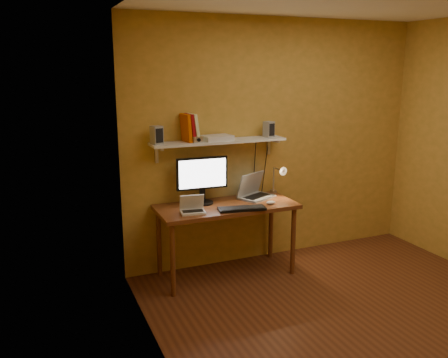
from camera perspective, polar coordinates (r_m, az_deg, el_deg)
name	(u,v)px	position (r m, az deg, el deg)	size (l,w,h in m)	color
room	(374,170)	(3.90, 17.61, 0.98)	(3.44, 3.24, 2.64)	#5F2F18
desk	(226,213)	(4.76, 0.30, -4.12)	(1.40, 0.60, 0.75)	brown
wall_shelf	(219,142)	(4.77, -0.61, 4.51)	(1.40, 0.25, 0.21)	silver
monitor	(202,178)	(4.72, -2.64, 0.15)	(0.52, 0.23, 0.47)	black
laptop	(254,191)	(5.00, 3.61, -1.44)	(0.43, 0.39, 0.26)	gray
netbook	(192,207)	(4.49, -3.83, -3.44)	(0.25, 0.20, 0.17)	silver
keyboard	(242,209)	(4.57, 2.17, -3.59)	(0.46, 0.15, 0.02)	black
mouse	(271,202)	(4.77, 5.66, -2.83)	(0.10, 0.06, 0.03)	silver
desk_lamp	(279,176)	(5.07, 6.62, 0.35)	(0.09, 0.23, 0.38)	silver
speaker_left	(157,135)	(4.56, -8.10, 5.26)	(0.10, 0.10, 0.17)	gray
speaker_right	(269,129)	(5.00, 5.41, 5.98)	(0.09, 0.09, 0.16)	gray
books	(190,128)	(4.67, -4.15, 6.16)	(0.16, 0.19, 0.27)	#C34B01
shelf_camera	(198,140)	(4.61, -3.14, 4.74)	(0.10, 0.05, 0.06)	silver
router	(217,138)	(4.76, -0.87, 4.98)	(0.30, 0.20, 0.05)	silver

